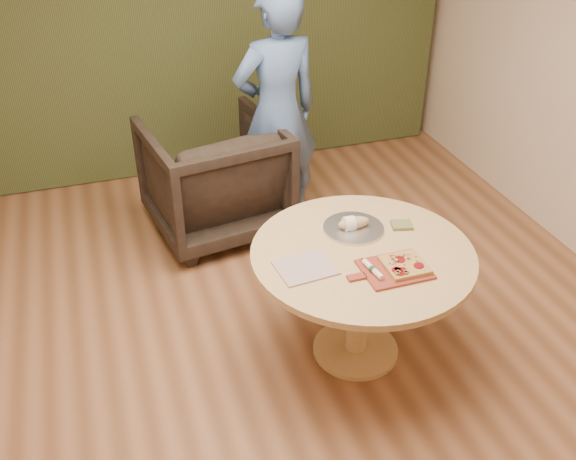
# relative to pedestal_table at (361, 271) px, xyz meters

# --- Properties ---
(room_shell) EXTENTS (5.04, 6.04, 2.84)m
(room_shell) POSITION_rel_pedestal_table_xyz_m (-0.50, -0.09, 0.79)
(room_shell) COLOR #955F3B
(room_shell) RESTS_ON ground
(curtain) EXTENTS (4.80, 0.14, 2.78)m
(curtain) POSITION_rel_pedestal_table_xyz_m (-0.50, 2.81, 0.79)
(curtain) COLOR #323B1A
(curtain) RESTS_ON ground
(pedestal_table) EXTENTS (1.26, 1.26, 0.75)m
(pedestal_table) POSITION_rel_pedestal_table_xyz_m (0.00, 0.00, 0.00)
(pedestal_table) COLOR tan
(pedestal_table) RESTS_ON ground
(pizza_paddle) EXTENTS (0.45, 0.28, 0.01)m
(pizza_paddle) POSITION_rel_pedestal_table_xyz_m (0.08, -0.22, 0.15)
(pizza_paddle) COLOR maroon
(pizza_paddle) RESTS_ON pedestal_table
(flatbread_pizza) EXTENTS (0.22, 0.22, 0.04)m
(flatbread_pizza) POSITION_rel_pedestal_table_xyz_m (0.14, -0.23, 0.17)
(flatbread_pizza) COLOR tan
(flatbread_pizza) RESTS_ON pizza_paddle
(cutlery_roll) EXTENTS (0.06, 0.20, 0.03)m
(cutlery_roll) POSITION_rel_pedestal_table_xyz_m (-0.04, -0.21, 0.17)
(cutlery_roll) COLOR white
(cutlery_roll) RESTS_ON pizza_paddle
(newspaper) EXTENTS (0.32, 0.28, 0.01)m
(newspaper) POSITION_rel_pedestal_table_xyz_m (-0.36, -0.05, 0.15)
(newspaper) COLOR silver
(newspaper) RESTS_ON pedestal_table
(serving_tray) EXTENTS (0.36, 0.36, 0.02)m
(serving_tray) POSITION_rel_pedestal_table_xyz_m (0.04, 0.22, 0.15)
(serving_tray) COLOR silver
(serving_tray) RESTS_ON pedestal_table
(bread_roll) EXTENTS (0.19, 0.09, 0.09)m
(bread_roll) POSITION_rel_pedestal_table_xyz_m (0.03, 0.22, 0.18)
(bread_roll) COLOR tan
(bread_roll) RESTS_ON serving_tray
(green_packet) EXTENTS (0.14, 0.13, 0.02)m
(green_packet) POSITION_rel_pedestal_table_xyz_m (0.32, 0.16, 0.15)
(green_packet) COLOR #4F5B28
(green_packet) RESTS_ON pedestal_table
(armchair) EXTENTS (1.09, 1.04, 0.99)m
(armchair) POSITION_rel_pedestal_table_xyz_m (-0.49, 1.66, -0.11)
(armchair) COLOR black
(armchair) RESTS_ON ground
(person_standing) EXTENTS (0.74, 0.54, 1.87)m
(person_standing) POSITION_rel_pedestal_table_xyz_m (0.01, 1.62, 0.32)
(person_standing) COLOR #496899
(person_standing) RESTS_ON ground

